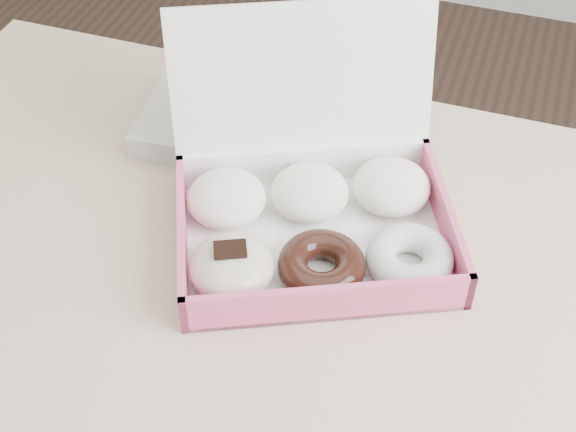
% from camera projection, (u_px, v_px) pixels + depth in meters
% --- Properties ---
extents(table, '(1.20, 0.80, 0.75)m').
position_uv_depth(table, '(279.00, 327.00, 0.97)').
color(table, '#CBAF86').
rests_on(table, ground).
extents(donut_box, '(0.41, 0.39, 0.23)m').
position_uv_depth(donut_box, '(311.00, 211.00, 0.95)').
color(donut_box, white).
rests_on(donut_box, table).
extents(newspapers, '(0.24, 0.20, 0.04)m').
position_uv_depth(newspapers, '(225.00, 120.00, 1.10)').
color(newspapers, beige).
rests_on(newspapers, table).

